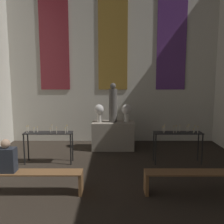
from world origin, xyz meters
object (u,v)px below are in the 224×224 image
at_px(statue, 112,104).
at_px(person_seated, 5,158).
at_px(pew_back_left, 21,177).
at_px(flower_vase_left, 98,111).
at_px(pew_back_right, 204,177).
at_px(candle_rack_right, 177,137).
at_px(flower_vase_right, 125,111).
at_px(candle_rack_left, 47,137).
at_px(altar, 112,135).

distance_m(statue, person_seated, 3.83).
bearing_deg(person_seated, pew_back_left, 0.00).
relative_size(flower_vase_left, pew_back_left, 0.24).
xyz_separation_m(statue, pew_back_right, (1.81, -3.12, -1.11)).
height_order(statue, pew_back_left, statue).
relative_size(candle_rack_right, pew_back_right, 0.54).
distance_m(pew_back_right, person_seated, 3.93).
xyz_separation_m(statue, person_seated, (-2.10, -3.12, -0.72)).
height_order(candle_rack_right, pew_back_right, candle_rack_right).
bearing_deg(person_seated, flower_vase_left, 61.82).
bearing_deg(person_seated, candle_rack_right, 24.92).
bearing_deg(flower_vase_left, statue, 0.00).
relative_size(flower_vase_left, person_seated, 0.85).
xyz_separation_m(flower_vase_right, candle_rack_left, (-2.16, -1.34, -0.52)).
distance_m(flower_vase_left, flower_vase_right, 0.86).
relative_size(altar, pew_back_right, 0.55).
xyz_separation_m(flower_vase_left, person_seated, (-1.67, -3.12, -0.51)).
relative_size(altar, candle_rack_left, 1.03).
distance_m(statue, pew_back_right, 3.78).
relative_size(candle_rack_right, pew_back_left, 0.54).
distance_m(altar, pew_back_right, 3.61).
xyz_separation_m(candle_rack_right, person_seated, (-3.83, -1.78, 0.02)).
relative_size(flower_vase_left, flower_vase_right, 1.00).
bearing_deg(flower_vase_right, candle_rack_right, -45.94).
height_order(flower_vase_left, person_seated, flower_vase_left).
height_order(candle_rack_left, person_seated, person_seated).
height_order(altar, person_seated, person_seated).
height_order(flower_vase_left, pew_back_right, flower_vase_left).
bearing_deg(flower_vase_left, candle_rack_left, -134.02).
height_order(candle_rack_right, person_seated, person_seated).
xyz_separation_m(altar, flower_vase_left, (-0.43, 0.00, 0.80)).
bearing_deg(pew_back_right, flower_vase_right, 113.85).
xyz_separation_m(flower_vase_right, pew_back_right, (1.38, -3.12, -0.90)).
distance_m(flower_vase_left, person_seated, 3.58).
distance_m(flower_vase_left, candle_rack_left, 1.94).
bearing_deg(person_seated, pew_back_right, 0.00).
relative_size(statue, candle_rack_right, 0.96).
distance_m(statue, flower_vase_right, 0.48).
xyz_separation_m(flower_vase_left, candle_rack_left, (-1.30, -1.34, -0.52)).
relative_size(flower_vase_left, candle_rack_right, 0.44).
distance_m(altar, flower_vase_left, 0.91).
bearing_deg(flower_vase_right, candle_rack_left, -148.07).
relative_size(altar, flower_vase_right, 2.34).
bearing_deg(pew_back_right, candle_rack_left, 153.29).
relative_size(candle_rack_left, pew_back_left, 0.54).
distance_m(candle_rack_right, person_seated, 4.22).
relative_size(statue, person_seated, 1.86).
bearing_deg(pew_back_right, person_seated, -180.00).
distance_m(altar, statue, 1.01).
xyz_separation_m(flower_vase_left, candle_rack_right, (2.16, -1.34, -0.52)).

